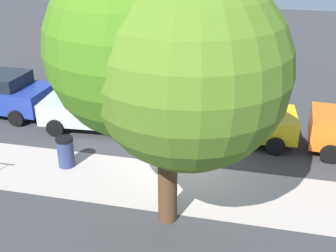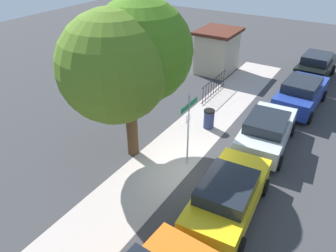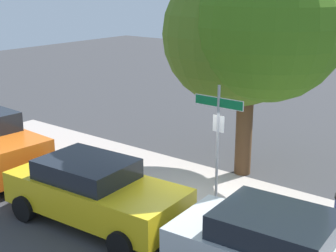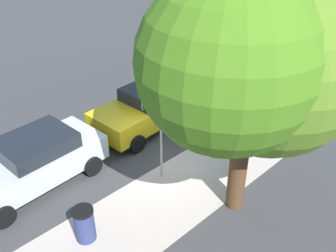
% 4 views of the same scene
% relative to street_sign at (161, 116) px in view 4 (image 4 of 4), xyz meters
% --- Properties ---
extents(ground_plane, '(60.00, 60.00, 0.00)m').
position_rel_street_sign_xyz_m(ground_plane, '(-0.55, -0.40, -2.15)').
color(ground_plane, '#38383A').
extents(sidewalk_strip, '(24.00, 2.60, 0.00)m').
position_rel_street_sign_xyz_m(sidewalk_strip, '(1.45, 0.90, -2.15)').
color(sidewalk_strip, '#AEA299').
rests_on(sidewalk_strip, ground_plane).
extents(street_sign, '(1.39, 0.07, 3.19)m').
position_rel_street_sign_xyz_m(street_sign, '(0.00, 0.00, 0.00)').
color(street_sign, '#9EA0A5').
rests_on(street_sign, ground_plane).
extents(shade_tree, '(5.48, 4.61, 6.58)m').
position_rel_street_sign_xyz_m(shade_tree, '(-0.62, 2.50, 2.18)').
color(shade_tree, '#4F351F').
rests_on(shade_tree, ground_plane).
extents(car_orange, '(4.36, 2.27, 1.91)m').
position_rel_street_sign_xyz_m(car_orange, '(-6.60, -2.39, -1.19)').
color(car_orange, orange).
rests_on(car_orange, ground_plane).
extents(car_yellow, '(4.58, 2.29, 1.56)m').
position_rel_street_sign_xyz_m(car_yellow, '(-1.81, -2.55, -1.34)').
color(car_yellow, gold).
rests_on(car_yellow, ground_plane).
extents(car_silver, '(4.46, 2.31, 1.59)m').
position_rel_street_sign_xyz_m(car_silver, '(3.00, -2.40, -1.33)').
color(car_silver, '#B5BCBD').
rests_on(car_silver, ground_plane).
extents(trash_bin, '(0.55, 0.55, 0.98)m').
position_rel_street_sign_xyz_m(trash_bin, '(3.15, 0.50, -1.66)').
color(trash_bin, navy).
rests_on(trash_bin, ground_plane).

